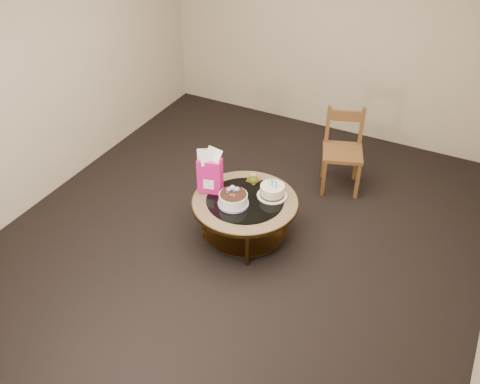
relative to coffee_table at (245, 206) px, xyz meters
The scene contains 8 objects.
ground 0.38m from the coffee_table, 164.05° to the left, with size 5.00×5.00×0.00m, color black.
room_walls 1.16m from the coffee_table, 164.05° to the left, with size 4.52×5.02×2.61m.
coffee_table is the anchor object (origin of this frame).
decorated_cake 0.19m from the coffee_table, 121.18° to the right, with size 0.29×0.29×0.17m.
cream_cake 0.30m from the coffee_table, 40.97° to the left, with size 0.29×0.29×0.18m.
gift_bag 0.48m from the coffee_table, behind, with size 0.25×0.21×0.45m.
pillar_candle 0.34m from the coffee_table, 102.04° to the left, with size 0.12×0.12×0.09m.
dining_chair 1.39m from the coffee_table, 67.23° to the left, with size 0.54×0.54×0.91m.
Camera 1 is at (1.81, -3.61, 3.51)m, focal length 40.00 mm.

